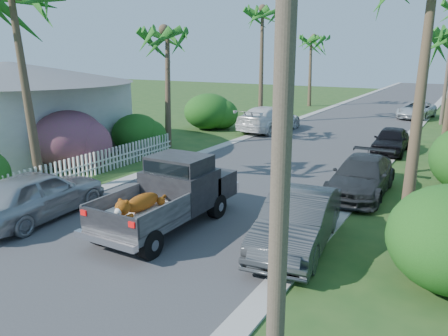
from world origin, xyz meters
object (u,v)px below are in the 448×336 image
Objects in this scene: palm_l_d at (312,37)px; utility_pole_a at (284,89)px; utility_pole_b at (425,64)px; parked_car_rf at (391,140)px; parked_car_rm at (362,177)px; house_left at (13,111)px; parked_car_rd at (416,110)px; palm_l_b at (166,31)px; parked_car_ln at (37,195)px; palm_l_c at (263,10)px; parked_car_rn at (297,221)px; pickup_truck at (174,192)px; parked_car_lf at (269,119)px.

utility_pole_a reaches higher than palm_l_d.
utility_pole_b is at bearing 90.00° from utility_pole_a.
parked_car_rm is at bearing -89.27° from parked_car_rf.
house_left reaches higher than parked_car_rm.
utility_pole_b is (12.10, -21.00, -1.84)m from palm_l_d.
palm_l_d reaches higher than house_left.
palm_l_b is (-10.40, -18.46, 5.50)m from parked_car_rd.
parked_car_ln is at bearing -138.71° from parked_car_rm.
palm_l_c is 17.54m from house_left.
utility_pole_a is (1.62, -5.23, 3.86)m from parked_car_rn.
pickup_truck is 0.66× the size of palm_l_d.
palm_l_d is (-10.10, 3.54, 5.80)m from parked_car_rd.
parked_car_rf is (3.91, 13.42, -0.35)m from pickup_truck.
parked_car_rd is (-0.78, 21.80, -0.03)m from parked_car_rm.
palm_l_b is 0.80× the size of palm_l_c.
palm_l_c is at bearing 149.54° from parked_car_rf.
parked_car_rd is at bearing 54.71° from house_left.
house_left is (-9.25, 5.81, 1.34)m from parked_car_ln.
house_left is at bearing -103.54° from palm_l_d.
palm_l_b reaches higher than pickup_truck.
parked_car_lf is at bearing -54.71° from palm_l_c.
palm_l_d is at bearing 168.40° from parked_car_rd.
parked_car_rd is at bearing 60.60° from palm_l_b.
pickup_truck is 8.21m from utility_pole_a.
parked_car_rf is at bearing -80.34° from parked_car_rd.
parked_car_rd is at bearing -19.33° from palm_l_d.
palm_l_d is 0.86× the size of utility_pole_a.
house_left is at bearing 163.11° from pickup_truck.
utility_pole_a reaches higher than parked_car_rn.
palm_l_d is at bearing 108.58° from utility_pole_a.
palm_l_c is 1.02× the size of utility_pole_b.
parked_car_rn is 0.49× the size of palm_l_c.
utility_pole_a reaches higher than parked_car_ln.
palm_l_d is at bearing -89.42° from parked_car_ln.
parked_car_rd is (-0.47, 14.04, -0.01)m from parked_car_rf.
palm_l_c reaches higher than palm_l_d.
palm_l_c reaches higher than parked_car_ln.
palm_l_c is (-2.25, 20.81, 7.14)m from parked_car_ln.
utility_pole_a reaches higher than house_left.
parked_car_ln is 0.81× the size of parked_car_lf.
utility_pole_b is at bearing 4.61° from palm_l_b.
parked_car_rn is 10.63m from utility_pole_b.
utility_pole_a is (9.64, -21.24, 3.79)m from parked_car_lf.
parked_car_lf is 9.40m from palm_l_b.
palm_l_d is 38.02m from utility_pole_a.
palm_l_d is at bearing 89.22° from palm_l_b.
parked_car_ln is 0.51× the size of utility_pole_a.
parked_car_rm is 0.52× the size of house_left.
house_left is at bearing 154.18° from utility_pole_a.
parked_car_rf is 14.04m from parked_car_rd.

